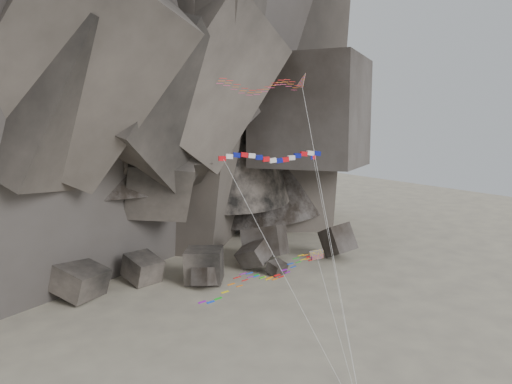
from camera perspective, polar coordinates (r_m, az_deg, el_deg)
headland at (r=109.58m, az=-21.80°, el=16.28°), size 110.00×70.00×84.00m
boulder_field at (r=77.76m, az=-13.74°, el=-9.97°), size 80.90×17.81×7.89m
delta_kite at (r=45.41m, az=0.32°, el=12.10°), size 9.56×12.43×29.61m
banner_kite at (r=47.64m, az=1.81°, el=3.88°), size 9.51×14.99×22.17m
parafoil_kite at (r=43.42m, az=0.38°, el=-9.54°), size 14.95×9.37×12.95m
pennant_kite at (r=45.68m, az=7.79°, el=-2.73°), size 2.87×9.65×21.86m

